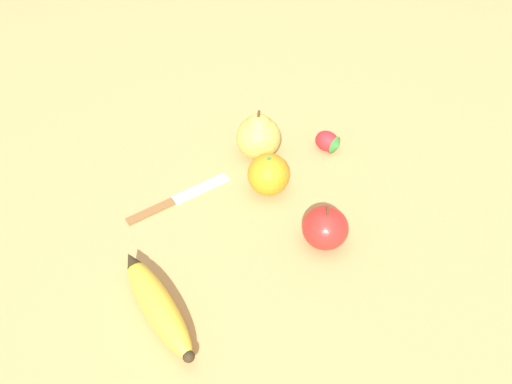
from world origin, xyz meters
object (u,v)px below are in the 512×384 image
Objects in this scene: pear at (259,136)px; paring_knife at (176,199)px; banana at (157,305)px; apple at (325,228)px; orange at (269,175)px; strawberry at (329,142)px.

pear is 0.19m from paring_knife.
apple reaches higher than banana.
pear reaches higher than apple.
paring_knife is at bearing -33.30° from banana.
orange is 0.94× the size of apple.
orange is at bearing 65.11° from paring_knife.
strawberry is at bearing -43.48° from orange.
strawberry is at bearing 81.54° from paring_knife.
orange is at bearing 40.19° from apple.
pear is (0.35, -0.12, 0.03)m from banana.
strawberry is 0.81× the size of apple.
orange is 0.72× the size of pear.
apple is (0.15, -0.24, 0.01)m from banana.
strawberry is 0.38× the size of paring_knife.
paring_knife is at bearing 73.78° from apple.
pear reaches higher than banana.
banana is 2.37× the size of orange.
banana reaches higher than paring_knife.
pear reaches higher than paring_knife.
strawberry is at bearing -80.35° from pear.
orange is 0.10m from pear.
apple is 0.27m from paring_knife.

